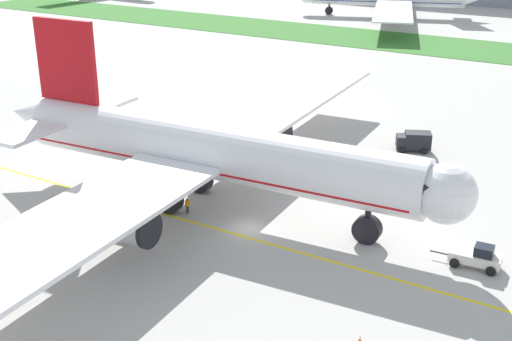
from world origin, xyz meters
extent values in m
plane|color=#ADAAA5|center=(0.00, 0.00, 0.00)|extent=(600.00, 600.00, 0.00)
cube|color=yellow|center=(0.00, -1.83, 0.00)|extent=(280.00, 0.36, 0.01)
cube|color=#38722D|center=(0.00, 102.29, 0.05)|extent=(320.00, 24.00, 0.10)
cylinder|color=white|center=(-5.95, 2.24, 6.60)|extent=(45.68, 8.83, 5.87)
cube|color=#B20C14|center=(-5.95, 2.24, 5.57)|extent=(43.84, 8.25, 0.70)
sphere|color=white|center=(18.31, 3.83, 6.60)|extent=(5.57, 5.57, 5.57)
cone|color=white|center=(-31.23, 0.57, 7.04)|extent=(6.77, 5.40, 4.99)
cube|color=#B20C14|center=(-24.97, 0.98, 14.23)|extent=(8.19, 1.12, 9.39)
cube|color=white|center=(-26.26, 6.78, 7.48)|extent=(5.60, 9.69, 0.41)
cube|color=white|center=(-25.49, -4.93, 7.48)|extent=(5.60, 9.69, 0.41)
cube|color=white|center=(-9.75, 25.40, 5.87)|extent=(12.65, 41.42, 0.47)
cube|color=white|center=(-6.68, -21.22, 5.87)|extent=(12.65, 41.42, 0.47)
cylinder|color=#B7BABF|center=(-7.79, 16.31, 4.09)|extent=(5.77, 3.59, 3.23)
cylinder|color=black|center=(-5.00, 16.50, 4.09)|extent=(0.71, 3.41, 3.39)
cylinder|color=#B7BABF|center=(-5.92, -11.96, 4.09)|extent=(5.77, 3.59, 3.23)
cylinder|color=black|center=(-3.14, -11.78, 4.09)|extent=(0.71, 3.41, 3.39)
cylinder|color=black|center=(11.26, 3.37, 2.53)|extent=(0.61, 0.61, 2.27)
cylinder|color=black|center=(11.26, 3.37, 1.39)|extent=(2.86, 1.43, 2.79)
cylinder|color=black|center=(-9.77, 5.07, 2.53)|extent=(0.61, 0.61, 2.27)
cylinder|color=black|center=(-9.77, 5.07, 1.39)|extent=(2.86, 1.43, 2.79)
cylinder|color=black|center=(-9.37, -1.08, 2.53)|extent=(0.61, 0.61, 2.27)
cylinder|color=black|center=(-9.37, -1.08, 1.39)|extent=(2.86, 1.43, 2.79)
cube|color=black|center=(17.43, 3.77, 7.33)|extent=(2.34, 4.53, 1.06)
sphere|color=black|center=(-23.35, 3.97, 7.13)|extent=(0.41, 0.41, 0.41)
sphere|color=black|center=(-20.70, 4.15, 7.13)|extent=(0.41, 0.41, 0.41)
sphere|color=black|center=(-18.05, 4.32, 7.13)|extent=(0.41, 0.41, 0.41)
sphere|color=black|center=(-15.41, 4.49, 7.13)|extent=(0.41, 0.41, 0.41)
sphere|color=black|center=(-12.76, 4.67, 7.13)|extent=(0.41, 0.41, 0.41)
sphere|color=black|center=(-10.11, 4.84, 7.13)|extent=(0.41, 0.41, 0.41)
sphere|color=black|center=(-7.46, 5.02, 7.13)|extent=(0.41, 0.41, 0.41)
sphere|color=black|center=(-4.81, 5.19, 7.13)|extent=(0.41, 0.41, 0.41)
sphere|color=black|center=(-2.17, 5.36, 7.13)|extent=(0.41, 0.41, 0.41)
sphere|color=black|center=(0.48, 5.54, 7.13)|extent=(0.41, 0.41, 0.41)
sphere|color=black|center=(3.13, 5.71, 7.13)|extent=(0.41, 0.41, 0.41)
sphere|color=black|center=(5.78, 5.89, 7.13)|extent=(0.41, 0.41, 0.41)
sphere|color=black|center=(8.43, 6.06, 7.13)|extent=(0.41, 0.41, 0.41)
sphere|color=black|center=(11.07, 6.24, 7.13)|extent=(0.41, 0.41, 0.41)
cube|color=white|center=(21.50, 4.04, 0.89)|extent=(4.65, 2.26, 0.89)
cube|color=black|center=(22.18, 4.09, 1.79)|extent=(1.73, 1.59, 0.90)
cylinder|color=black|center=(18.34, 3.83, 0.60)|extent=(1.80, 0.24, 0.12)
cylinder|color=black|center=(19.98, 2.96, 0.45)|extent=(0.92, 0.41, 0.90)
cylinder|color=black|center=(19.85, 4.92, 0.45)|extent=(0.92, 0.41, 0.90)
cylinder|color=black|center=(23.15, 3.17, 0.45)|extent=(0.92, 0.41, 0.90)
cylinder|color=black|center=(23.02, 5.12, 0.45)|extent=(0.92, 0.41, 0.90)
cylinder|color=black|center=(-15.03, -1.27, 0.41)|extent=(0.12, 0.12, 0.82)
cylinder|color=orange|center=(-15.12, -1.38, 1.08)|extent=(0.10, 0.10, 0.52)
cylinder|color=black|center=(-14.90, -1.12, 0.41)|extent=(0.12, 0.12, 0.82)
cylinder|color=orange|center=(-14.81, -1.02, 1.08)|extent=(0.10, 0.10, 0.52)
cube|color=orange|center=(-14.97, -1.20, 1.11)|extent=(0.46, 0.48, 0.58)
sphere|color=#8C6647|center=(-14.97, -1.20, 1.52)|extent=(0.22, 0.22, 0.22)
cylinder|color=black|center=(-7.61, -0.26, 0.43)|extent=(0.13, 0.13, 0.87)
cylinder|color=orange|center=(-7.59, -0.11, 1.15)|extent=(0.10, 0.10, 0.55)
cylinder|color=black|center=(-7.63, -0.46, 0.43)|extent=(0.13, 0.13, 0.87)
cylinder|color=orange|center=(-7.65, -0.61, 1.15)|extent=(0.10, 0.10, 0.55)
cube|color=orange|center=(-7.62, -0.36, 1.18)|extent=(0.30, 0.48, 0.62)
sphere|color=brown|center=(-7.62, -0.36, 1.61)|extent=(0.24, 0.24, 0.24)
cone|color=#F2590C|center=(17.02, -11.86, 0.31)|extent=(0.28, 0.28, 0.55)
cylinder|color=white|center=(17.02, -11.86, 0.33)|extent=(0.17, 0.17, 0.06)
cube|color=black|center=(7.11, 31.02, 1.53)|extent=(3.99, 3.46, 2.16)
cube|color=black|center=(5.17, 30.12, 1.29)|extent=(2.10, 2.52, 1.67)
cube|color=#263347|center=(4.62, 29.86, 1.62)|extent=(0.87, 1.76, 0.74)
cylinder|color=black|center=(5.65, 29.09, 0.45)|extent=(0.94, 0.65, 0.90)
cylinder|color=black|center=(4.69, 31.14, 0.45)|extent=(0.94, 0.65, 0.90)
cylinder|color=black|center=(8.35, 30.35, 0.45)|extent=(0.94, 0.65, 0.90)
cylinder|color=black|center=(7.40, 32.40, 0.45)|extent=(0.94, 0.65, 0.90)
cube|color=navy|center=(-37.94, 137.75, 4.62)|extent=(41.13, 18.26, 0.58)
cube|color=white|center=(-28.48, 117.61, 4.86)|extent=(22.25, 40.37, 0.39)
cylinder|color=#B7BABF|center=(-32.69, 125.53, 3.39)|extent=(5.25, 4.07, 2.68)
cylinder|color=black|center=(-34.86, 124.76, 3.39)|extent=(1.32, 2.78, 2.81)
cylinder|color=black|center=(-53.63, 132.19, 2.10)|extent=(0.51, 0.51, 1.88)
cylinder|color=black|center=(-53.63, 132.19, 1.16)|extent=(2.53, 1.75, 2.31)
cylinder|color=black|center=(-33.79, 136.51, 2.10)|extent=(0.51, 0.51, 1.88)
cylinder|color=black|center=(-33.79, 136.51, 1.16)|extent=(2.53, 1.75, 2.31)
cylinder|color=black|center=(-35.50, 141.33, 2.10)|extent=(0.51, 0.51, 1.88)
cylinder|color=black|center=(-35.50, 141.33, 1.16)|extent=(2.53, 1.75, 2.31)
camera|label=1|loc=(31.97, -51.87, 30.78)|focal=46.91mm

